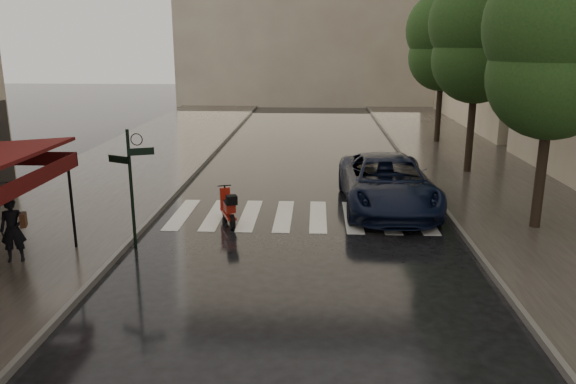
{
  "coord_description": "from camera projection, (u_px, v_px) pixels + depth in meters",
  "views": [
    {
      "loc": [
        3.41,
        -10.36,
        5.17
      ],
      "look_at": [
        2.7,
        3.63,
        1.4
      ],
      "focal_mm": 35.0,
      "sensor_mm": 36.0,
      "label": 1
    }
  ],
  "objects": [
    {
      "name": "parked_car",
      "position": [
        387.0,
        183.0,
        17.77
      ],
      "size": [
        2.9,
        6.03,
        1.66
      ],
      "primitive_type": "imported",
      "rotation": [
        0.0,
        0.0,
        0.03
      ],
      "color": "black",
      "rests_on": "ground"
    },
    {
      "name": "curb_near",
      "position": [
        198.0,
        169.0,
        23.13
      ],
      "size": [
        0.12,
        60.0,
        0.16
      ],
      "primitive_type": "cube",
      "color": "#595651",
      "rests_on": "ground"
    },
    {
      "name": "sidewalk_far",
      "position": [
        486.0,
        173.0,
        22.56
      ],
      "size": [
        5.5,
        60.0,
        0.12
      ],
      "primitive_type": "cube",
      "color": "#38332D",
      "rests_on": "ground"
    },
    {
      "name": "tree_far",
      "position": [
        444.0,
        35.0,
        27.93
      ],
      "size": [
        3.8,
        3.8,
        8.16
      ],
      "color": "black",
      "rests_on": "sidewalk_far"
    },
    {
      "name": "tree_near",
      "position": [
        557.0,
        35.0,
        14.47
      ],
      "size": [
        3.8,
        3.8,
        7.99
      ],
      "color": "black",
      "rests_on": "sidewalk_far"
    },
    {
      "name": "ground",
      "position": [
        148.0,
        302.0,
        11.5
      ],
      "size": [
        120.0,
        120.0,
        0.0
      ],
      "primitive_type": "plane",
      "color": "black",
      "rests_on": "ground"
    },
    {
      "name": "scooter",
      "position": [
        229.0,
        208.0,
        16.29
      ],
      "size": [
        0.75,
        1.5,
        1.03
      ],
      "rotation": [
        0.0,
        0.0,
        0.35
      ],
      "color": "black",
      "rests_on": "ground"
    },
    {
      "name": "signpost",
      "position": [
        131.0,
        180.0,
        13.98
      ],
      "size": [
        1.17,
        0.29,
        3.1
      ],
      "color": "black",
      "rests_on": "ground"
    },
    {
      "name": "curb_far",
      "position": [
        416.0,
        171.0,
        22.69
      ],
      "size": [
        0.12,
        60.0,
        0.16
      ],
      "primitive_type": "cube",
      "color": "#595651",
      "rests_on": "ground"
    },
    {
      "name": "sidewalk_near",
      "position": [
        125.0,
        169.0,
        23.28
      ],
      "size": [
        6.0,
        60.0,
        0.12
      ],
      "primitive_type": "cube",
      "color": "#38332D",
      "rests_on": "ground"
    },
    {
      "name": "pedestrian_with_umbrella",
      "position": [
        9.0,
        196.0,
        12.94
      ],
      "size": [
        1.17,
        1.18,
        2.39
      ],
      "rotation": [
        0.0,
        0.0,
        0.32
      ],
      "color": "black",
      "rests_on": "sidewalk_near"
    },
    {
      "name": "crosswalk",
      "position": [
        301.0,
        216.0,
        17.14
      ],
      "size": [
        7.85,
        3.2,
        0.01
      ],
      "color": "silver",
      "rests_on": "ground"
    },
    {
      "name": "tree_mid",
      "position": [
        479.0,
        30.0,
        21.16
      ],
      "size": [
        3.8,
        3.8,
        8.34
      ],
      "color": "black",
      "rests_on": "sidewalk_far"
    }
  ]
}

